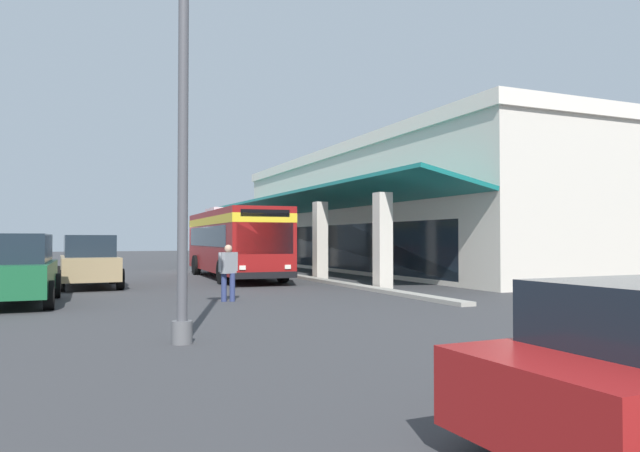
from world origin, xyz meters
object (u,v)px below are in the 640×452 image
parked_suv_tan (89,260)px  pedestrian (228,270)px  parked_suv_green (15,268)px  potted_palm (244,256)px  lot_light_pole (183,114)px  transit_bus (234,238)px

parked_suv_tan → pedestrian: parked_suv_tan is taller
parked_suv_green → potted_palm: (-21.07, 12.48, -0.37)m
parked_suv_tan → lot_light_pole: 13.88m
transit_bus → parked_suv_green: bearing=-44.6°
transit_bus → lot_light_pole: size_ratio=1.51×
potted_palm → pedestrian: bearing=-16.8°
transit_bus → parked_suv_green: size_ratio=2.33×
parked_suv_tan → lot_light_pole: size_ratio=0.65×
transit_bus → potted_palm: (-12.47, 4.01, -1.21)m
lot_light_pole → potted_palm: bearing=162.4°
parked_suv_green → pedestrian: (1.50, 5.68, -0.09)m
pedestrian → potted_palm: size_ratio=0.55×
pedestrian → lot_light_pole: size_ratio=0.22×
parked_suv_green → lot_light_pole: 9.10m
pedestrian → potted_palm: 23.58m
parked_suv_green → transit_bus: bearing=135.4°
pedestrian → lot_light_pole: 7.55m
transit_bus → lot_light_pole: lot_light_pole is taller
parked_suv_tan → potted_palm: bearing=146.1°
parked_suv_green → potted_palm: 24.50m
pedestrian → transit_bus: bearing=164.5°
transit_bus → lot_light_pole: 17.49m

